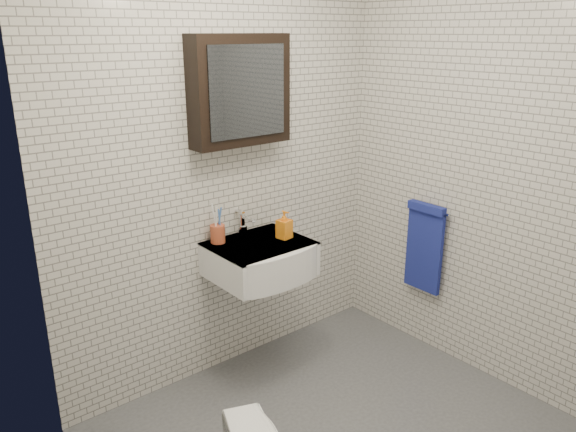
% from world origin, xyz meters
% --- Properties ---
extents(room_shell, '(2.22, 2.02, 2.51)m').
position_xyz_m(room_shell, '(0.00, 0.00, 1.47)').
color(room_shell, silver).
rests_on(room_shell, ground).
extents(washbasin, '(0.55, 0.50, 0.20)m').
position_xyz_m(washbasin, '(0.05, 0.73, 0.76)').
color(washbasin, white).
rests_on(washbasin, room_shell).
extents(faucet, '(0.06, 0.20, 0.15)m').
position_xyz_m(faucet, '(0.05, 0.93, 0.92)').
color(faucet, silver).
rests_on(faucet, washbasin).
extents(mirror_cabinet, '(0.60, 0.15, 0.60)m').
position_xyz_m(mirror_cabinet, '(0.05, 0.93, 1.70)').
color(mirror_cabinet, black).
rests_on(mirror_cabinet, room_shell).
extents(towel_rail, '(0.09, 0.30, 0.58)m').
position_xyz_m(towel_rail, '(1.04, 0.35, 0.72)').
color(towel_rail, silver).
rests_on(towel_rail, room_shell).
extents(toothbrush_cup, '(0.11, 0.11, 0.23)m').
position_xyz_m(toothbrush_cup, '(-0.13, 0.93, 0.91)').
color(toothbrush_cup, '#AD492B').
rests_on(toothbrush_cup, washbasin).
extents(soap_bottle, '(0.09, 0.09, 0.17)m').
position_xyz_m(soap_bottle, '(0.21, 0.74, 0.93)').
color(soap_bottle, orange).
rests_on(soap_bottle, washbasin).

